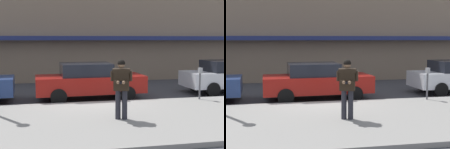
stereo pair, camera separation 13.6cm
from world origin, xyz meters
The scene contains 6 objects.
ground_plane centered at (0.00, 0.00, 0.00)m, with size 80.00×80.00×0.00m, color #3D3D42.
sidewalk centered at (1.00, -2.85, 0.07)m, with size 32.00×5.30×0.14m, color gray.
curb_paint_line centered at (1.00, 0.05, 0.00)m, with size 28.00×0.12×0.01m, color silver.
parked_sedan_mid centered at (-0.06, 0.98, 0.79)m, with size 4.57×2.07×1.54m.
man_texting_on_phone centered at (0.38, -3.03, 1.25)m, with size 0.63×0.64×1.81m.
parking_meter centered at (4.19, -0.60, 0.97)m, with size 0.12×0.18×1.27m.
Camera 2 is at (-1.63, -12.01, 2.55)m, focal length 50.00 mm.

